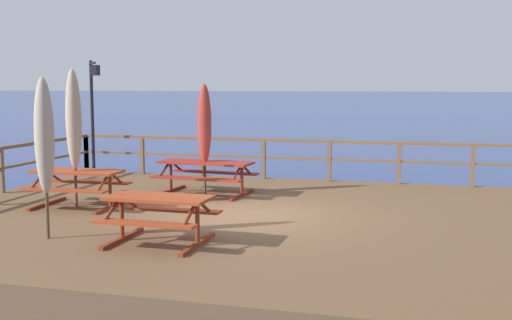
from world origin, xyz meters
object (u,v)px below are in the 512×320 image
Objects in this scene: picnic_table_front_right at (78,180)px; picnic_table_back_right at (206,170)px; patio_umbrella_tall_mid_right at (204,124)px; picnic_table_front_left at (159,209)px; patio_umbrella_tall_mid_left at (44,137)px; lamp_post_hooked at (93,100)px; patio_umbrella_tall_back_left at (74,120)px.

picnic_table_back_right is at bearing 46.33° from picnic_table_front_right.
picnic_table_front_left is at bearing -79.23° from patio_umbrella_tall_mid_right.
patio_umbrella_tall_mid_left is at bearing -69.11° from picnic_table_front_right.
picnic_table_front_left is at bearing -53.48° from lamp_post_hooked.
picnic_table_front_right is at bearing 140.52° from picnic_table_front_left.
patio_umbrella_tall_back_left is (-2.89, 2.31, 1.27)m from picnic_table_front_left.
patio_umbrella_tall_back_left reaches higher than patio_umbrella_tall_mid_right.
picnic_table_front_right is 0.70× the size of patio_umbrella_tall_mid_left.
picnic_table_front_right is at bearing 87.04° from patio_umbrella_tall_back_left.
lamp_post_hooked is (-1.97, 4.18, 1.56)m from picnic_table_front_right.
lamp_post_hooked is at bearing 153.29° from patio_umbrella_tall_mid_right.
picnic_table_front_right is (-2.89, 2.38, 0.01)m from picnic_table_front_left.
picnic_table_front_left is 8.30m from lamp_post_hooked.
patio_umbrella_tall_mid_left reaches higher than picnic_table_front_right.
lamp_post_hooked is at bearing 153.15° from picnic_table_back_right.
patio_umbrella_tall_mid_left reaches higher than picnic_table_front_left.
patio_umbrella_tall_mid_right reaches higher than picnic_table_front_right.
picnic_table_back_right is (2.05, 2.14, 0.01)m from picnic_table_front_right.
picnic_table_front_left is at bearing 5.99° from patio_umbrella_tall_mid_left.
picnic_table_back_right is at bearing 77.31° from patio_umbrella_tall_mid_left.
picnic_table_front_right is at bearing -132.99° from patio_umbrella_tall_mid_right.
picnic_table_back_right is 4.76m from lamp_post_hooked.
lamp_post_hooked is at bearing 115.21° from picnic_table_front_right.
picnic_table_front_right is at bearing -133.67° from picnic_table_back_right.
patio_umbrella_tall_back_left is at bearing 111.48° from patio_umbrella_tall_mid_left.
picnic_table_front_right is 1.26m from patio_umbrella_tall_back_left.
picnic_table_front_right is 0.59× the size of lamp_post_hooked.
lamp_post_hooked is (-4.01, 2.03, 1.55)m from picnic_table_back_right.
patio_umbrella_tall_mid_right is at bearing 100.77° from picnic_table_front_left.
picnic_table_back_right is 3.27m from patio_umbrella_tall_back_left.
picnic_table_back_right is 0.80× the size of patio_umbrella_tall_back_left.
patio_umbrella_tall_mid_left is 0.93× the size of patio_umbrella_tall_back_left.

